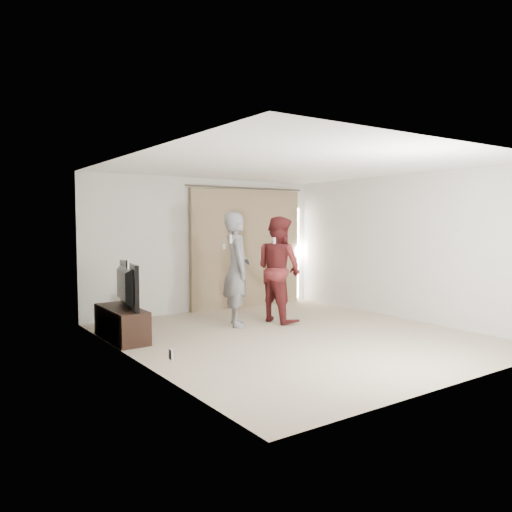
# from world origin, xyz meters

# --- Properties ---
(floor) EXTENTS (5.50, 5.50, 0.00)m
(floor) POSITION_xyz_m (0.00, 0.00, 0.00)
(floor) COLOR tan
(floor) RESTS_ON ground
(wall_back) EXTENTS (5.00, 0.04, 2.60)m
(wall_back) POSITION_xyz_m (0.00, 2.75, 1.30)
(wall_back) COLOR silver
(wall_back) RESTS_ON ground
(wall_left) EXTENTS (0.04, 5.50, 2.60)m
(wall_left) POSITION_xyz_m (-2.50, -0.00, 1.30)
(wall_left) COLOR silver
(wall_left) RESTS_ON ground
(ceiling) EXTENTS (5.00, 5.50, 0.01)m
(ceiling) POSITION_xyz_m (0.00, 0.00, 2.60)
(ceiling) COLOR white
(ceiling) RESTS_ON wall_back
(curtain) EXTENTS (2.80, 0.11, 2.46)m
(curtain) POSITION_xyz_m (0.91, 2.68, 1.20)
(curtain) COLOR #927759
(curtain) RESTS_ON ground
(tv_console) EXTENTS (0.43, 1.25, 0.48)m
(tv_console) POSITION_xyz_m (-2.27, 1.29, 0.24)
(tv_console) COLOR black
(tv_console) RESTS_ON ground
(tv) EXTENTS (0.34, 1.17, 0.67)m
(tv) POSITION_xyz_m (-2.27, 1.29, 0.82)
(tv) COLOR black
(tv) RESTS_ON tv_console
(scratching_post) EXTENTS (0.41, 0.41, 0.55)m
(scratching_post) POSITION_xyz_m (-1.69, 2.40, 0.22)
(scratching_post) COLOR tan
(scratching_post) RESTS_ON ground
(person_man) EXTENTS (0.70, 0.82, 1.92)m
(person_man) POSITION_xyz_m (-0.30, 1.19, 0.96)
(person_man) COLOR slate
(person_man) RESTS_ON ground
(person_woman) EXTENTS (0.78, 0.96, 1.85)m
(person_woman) POSITION_xyz_m (0.49, 1.05, 0.92)
(person_woman) COLOR #591A1C
(person_woman) RESTS_ON ground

